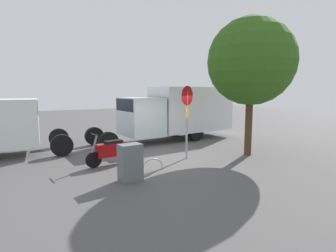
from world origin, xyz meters
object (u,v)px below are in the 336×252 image
at_px(utility_cabinet, 130,162).
at_px(bike_rack_hoop, 152,170).
at_px(box_truck_near, 177,110).
at_px(motorcycle, 111,151).
at_px(street_tree, 251,62).
at_px(stop_sign, 187,111).

bearing_deg(utility_cabinet, bike_rack_hoop, -149.97).
bearing_deg(box_truck_near, utility_cabinet, 42.92).
xyz_separation_m(box_truck_near, utility_cabinet, (4.93, 5.23, -1.05)).
xyz_separation_m(motorcycle, street_tree, (-5.47, 1.41, 3.34)).
bearing_deg(bike_rack_hoop, motorcycle, -54.56).
distance_m(motorcycle, stop_sign, 3.29).
distance_m(stop_sign, utility_cabinet, 3.53).
bearing_deg(bike_rack_hoop, stop_sign, -158.21).
bearing_deg(box_truck_near, street_tree, 93.39).
xyz_separation_m(street_tree, bike_rack_hoop, (4.48, -0.02, -3.86)).
distance_m(motorcycle, street_tree, 6.56).
distance_m(stop_sign, street_tree, 3.31).
bearing_deg(motorcycle, bike_rack_hoop, 118.25).
bearing_deg(stop_sign, motorcycle, -12.07).
height_order(street_tree, utility_cabinet, street_tree).
relative_size(motorcycle, utility_cabinet, 1.62).
relative_size(box_truck_near, utility_cabinet, 7.32).
xyz_separation_m(street_tree, utility_cabinet, (5.52, 0.57, -3.30)).
relative_size(stop_sign, bike_rack_hoop, 3.39).
relative_size(box_truck_near, street_tree, 1.45).
bearing_deg(box_truck_near, bike_rack_hoop, 46.16).
bearing_deg(motorcycle, box_truck_near, -153.60).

